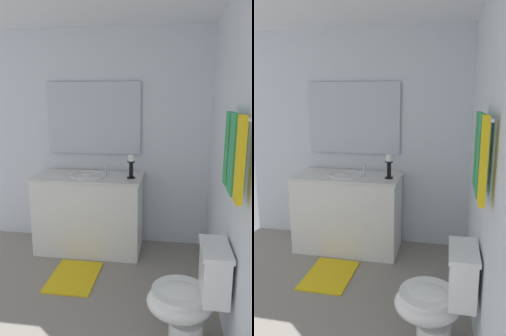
% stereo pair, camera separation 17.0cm
% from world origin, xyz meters
% --- Properties ---
extents(floor, '(2.78, 2.67, 0.02)m').
position_xyz_m(floor, '(0.00, 0.00, -0.01)').
color(floor, gray).
rests_on(floor, ground).
extents(wall_back, '(2.78, 0.04, 2.45)m').
position_xyz_m(wall_back, '(0.00, 1.34, 1.23)').
color(wall_back, silver).
rests_on(wall_back, ground).
extents(wall_left, '(0.04, 2.67, 2.45)m').
position_xyz_m(wall_left, '(-1.39, 0.00, 1.23)').
color(wall_left, silver).
rests_on(wall_left, ground).
extents(vanity_cabinet, '(0.58, 1.18, 0.86)m').
position_xyz_m(vanity_cabinet, '(-1.06, 0.00, 0.43)').
color(vanity_cabinet, white).
rests_on(vanity_cabinet, ground).
extents(sink_basin, '(0.40, 0.40, 0.24)m').
position_xyz_m(sink_basin, '(-1.06, 0.00, 0.82)').
color(sink_basin, white).
rests_on(sink_basin, vanity_cabinet).
extents(mirror, '(0.02, 1.08, 0.81)m').
position_xyz_m(mirror, '(-1.34, 0.00, 1.47)').
color(mirror, silver).
extents(candle_holder_tall, '(0.09, 0.09, 0.25)m').
position_xyz_m(candle_holder_tall, '(-1.01, 0.48, 0.99)').
color(candle_holder_tall, black).
rests_on(candle_holder_tall, vanity_cabinet).
extents(toilet, '(0.39, 0.54, 0.75)m').
position_xyz_m(toilet, '(0.27, 1.05, 0.37)').
color(toilet, white).
rests_on(toilet, ground).
extents(towel_bar, '(0.59, 0.02, 0.02)m').
position_xyz_m(towel_bar, '(0.37, 1.28, 1.59)').
color(towel_bar, silver).
extents(towel_near_vanity, '(0.13, 0.03, 0.47)m').
position_xyz_m(towel_near_vanity, '(0.18, 1.26, 1.38)').
color(towel_near_vanity, '#389E59').
rests_on(towel_near_vanity, towel_bar).
extents(towel_center, '(0.17, 0.03, 0.47)m').
position_xyz_m(towel_center, '(0.37, 1.26, 1.38)').
color(towel_center, '#389E59').
rests_on(towel_center, towel_bar).
extents(towel_near_corner, '(0.12, 0.03, 0.46)m').
position_xyz_m(towel_near_corner, '(0.57, 1.26, 1.38)').
color(towel_near_corner, yellow).
rests_on(towel_near_corner, towel_bar).
extents(bath_mat, '(0.60, 0.44, 0.02)m').
position_xyz_m(bath_mat, '(-0.44, 0.00, 0.01)').
color(bath_mat, yellow).
rests_on(bath_mat, ground).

